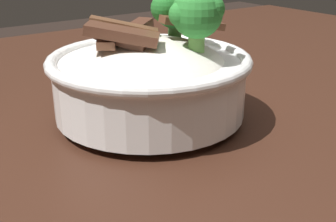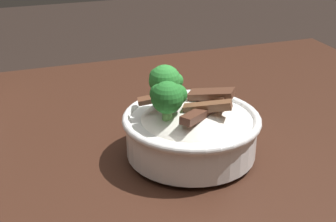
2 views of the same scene
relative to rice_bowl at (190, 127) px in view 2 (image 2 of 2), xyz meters
name	(u,v)px [view 2 (image 2 of 2)]	position (x,y,z in m)	size (l,w,h in m)	color
rice_bowl	(190,127)	(0.00, 0.00, 0.00)	(0.21, 0.21, 0.14)	white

